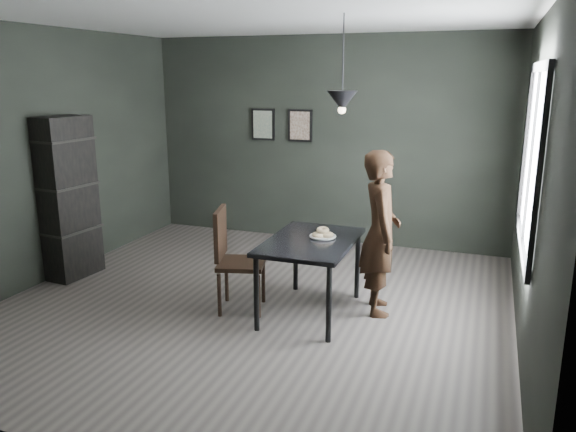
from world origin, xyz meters
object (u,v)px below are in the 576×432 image
(shelf_unit, at_px, (68,198))
(pendant_lamp, at_px, (342,101))
(white_plate, at_px, (323,237))
(wood_chair, at_px, (232,253))
(woman, at_px, (380,233))
(cafe_table, at_px, (311,248))

(shelf_unit, height_order, pendant_lamp, pendant_lamp)
(white_plate, xyz_separation_m, wood_chair, (-0.84, -0.28, -0.17))
(woman, height_order, pendant_lamp, pendant_lamp)
(wood_chair, bearing_deg, woman, 2.76)
(wood_chair, height_order, pendant_lamp, pendant_lamp)
(woman, distance_m, wood_chair, 1.45)
(wood_chair, distance_m, shelf_unit, 2.20)
(cafe_table, bearing_deg, shelf_unit, 178.25)
(cafe_table, relative_size, white_plate, 5.22)
(shelf_unit, bearing_deg, white_plate, 5.83)
(woman, bearing_deg, pendant_lamp, 99.50)
(wood_chair, xyz_separation_m, shelf_unit, (-2.16, 0.26, 0.33))
(white_plate, bearing_deg, woman, 18.53)
(white_plate, bearing_deg, cafe_table, -128.40)
(white_plate, xyz_separation_m, pendant_lamp, (0.16, -0.01, 1.29))
(white_plate, distance_m, wood_chair, 0.90)
(woman, relative_size, shelf_unit, 0.87)
(white_plate, height_order, woman, woman)
(shelf_unit, bearing_deg, cafe_table, 3.71)
(wood_chair, relative_size, shelf_unit, 0.56)
(wood_chair, xyz_separation_m, pendant_lamp, (1.01, 0.27, 1.47))
(cafe_table, xyz_separation_m, woman, (0.61, 0.28, 0.13))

